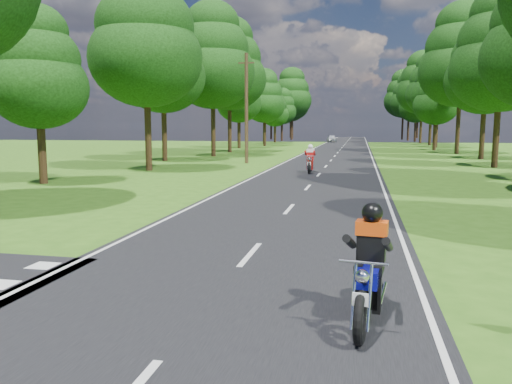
# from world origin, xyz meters

# --- Properties ---
(ground) EXTENTS (160.00, 160.00, 0.00)m
(ground) POSITION_xyz_m (0.00, 0.00, 0.00)
(ground) COLOR #305D15
(ground) RESTS_ON ground
(main_road) EXTENTS (7.00, 140.00, 0.02)m
(main_road) POSITION_xyz_m (0.00, 50.00, 0.01)
(main_road) COLOR black
(main_road) RESTS_ON ground
(road_markings) EXTENTS (7.40, 140.00, 0.01)m
(road_markings) POSITION_xyz_m (-0.14, 48.13, 0.02)
(road_markings) COLOR silver
(road_markings) RESTS_ON main_road
(treeline) EXTENTS (40.00, 115.35, 14.78)m
(treeline) POSITION_xyz_m (1.43, 60.06, 8.25)
(treeline) COLOR black
(treeline) RESTS_ON ground
(telegraph_pole) EXTENTS (1.20, 0.26, 8.00)m
(telegraph_pole) POSITION_xyz_m (-6.00, 28.00, 4.07)
(telegraph_pole) COLOR #382616
(telegraph_pole) RESTS_ON ground
(rider_near_blue) EXTENTS (0.91, 2.06, 1.66)m
(rider_near_blue) POSITION_xyz_m (2.41, -1.23, 0.85)
(rider_near_blue) COLOR #0D0E91
(rider_near_blue) RESTS_ON main_road
(rider_far_red) EXTENTS (0.73, 2.02, 1.67)m
(rider_far_red) POSITION_xyz_m (-0.61, 21.18, 0.85)
(rider_far_red) COLOR #A61B0C
(rider_far_red) RESTS_ON main_road
(distant_car) EXTENTS (2.01, 3.86, 1.25)m
(distant_car) POSITION_xyz_m (-2.57, 78.72, 0.65)
(distant_car) COLOR silver
(distant_car) RESTS_ON main_road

